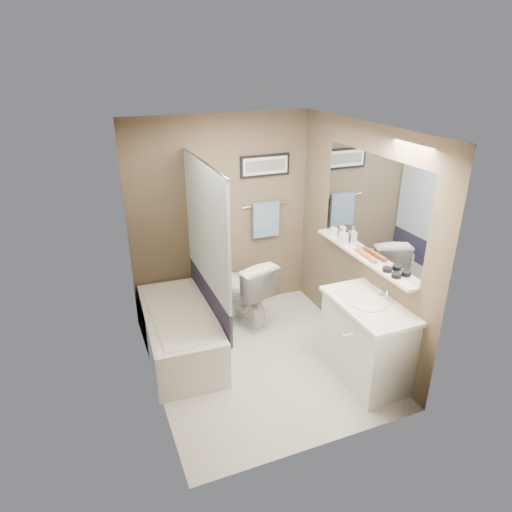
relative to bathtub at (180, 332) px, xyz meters
name	(u,v)px	position (x,y,z in m)	size (l,w,h in m)	color
ground	(261,360)	(0.75, -0.46, -0.25)	(2.50, 2.50, 0.00)	beige
ceiling	(263,131)	(0.75, -0.46, 2.13)	(2.20, 2.50, 0.04)	white
wall_back	(222,218)	(0.75, 0.77, 0.95)	(2.20, 0.04, 2.40)	brown
wall_front	(327,321)	(0.75, -1.69, 0.95)	(2.20, 0.04, 2.40)	brown
wall_left	(148,276)	(-0.33, -0.46, 0.95)	(0.04, 2.50, 2.40)	brown
wall_right	(358,241)	(1.83, -0.46, 0.95)	(0.04, 2.50, 2.40)	brown
tile_surround	(140,273)	(-0.34, 0.04, 0.75)	(0.02, 1.55, 2.00)	beige
curtain_rod	(203,161)	(0.35, 0.04, 1.80)	(0.02, 0.02, 1.55)	silver
curtain_upper	(206,226)	(0.35, 0.04, 1.15)	(0.03, 1.45, 1.28)	white
curtain_lower	(209,298)	(0.35, 0.04, 0.33)	(0.03, 1.45, 0.36)	#292646
mirror	(371,207)	(1.84, -0.61, 1.37)	(0.02, 1.60, 1.00)	silver
shelf	(362,256)	(1.79, -0.61, 0.85)	(0.12, 1.60, 0.03)	silver
towel_bar	(265,205)	(1.30, 0.75, 1.05)	(0.02, 0.02, 0.60)	silver
towel	(266,220)	(1.30, 0.73, 0.87)	(0.34, 0.05, 0.44)	#98C1DD
art_frame	(265,165)	(1.30, 0.77, 1.53)	(0.62, 0.03, 0.26)	black
art_mat	(266,166)	(1.30, 0.76, 1.53)	(0.56, 0.00, 0.20)	white
art_image	(266,166)	(1.30, 0.75, 1.53)	(0.50, 0.00, 0.13)	#595959
door	(387,329)	(1.30, -1.70, 0.75)	(0.80, 0.02, 2.00)	silver
door_handle	(347,335)	(0.97, -1.65, 0.75)	(0.02, 0.02, 0.10)	silver
bathtub	(180,332)	(0.00, 0.00, 0.00)	(0.70, 1.50, 0.50)	white
tub_rim	(179,312)	(0.00, 0.00, 0.25)	(0.56, 1.36, 0.02)	white
toilet	(243,290)	(0.85, 0.36, 0.17)	(0.46, 0.81, 0.83)	silver
vanity	(366,342)	(1.60, -1.08, 0.15)	(0.50, 0.90, 0.80)	silver
countertop	(369,305)	(1.59, -1.08, 0.57)	(0.54, 0.96, 0.04)	white
sink_basin	(369,303)	(1.58, -1.08, 0.60)	(0.34, 0.34, 0.01)	white
faucet_spout	(387,295)	(1.78, -1.08, 0.64)	(0.02, 0.02, 0.10)	white
faucet_knob	(380,292)	(1.78, -0.98, 0.62)	(0.05, 0.05, 0.05)	silver
candle_bowl_near	(396,275)	(1.79, -1.16, 0.89)	(0.09, 0.09, 0.04)	black
candle_bowl_far	(387,269)	(1.79, -1.03, 0.89)	(0.09, 0.09, 0.04)	black
hair_brush_front	(370,258)	(1.79, -0.75, 0.89)	(0.04, 0.04, 0.22)	#CB521C
hair_brush_back	(362,253)	(1.79, -0.61, 0.89)	(0.04, 0.04, 0.22)	#CF4D1D
pink_comb	(352,248)	(1.79, -0.44, 0.87)	(0.03, 0.16, 0.01)	pink
glass_jar	(334,232)	(1.79, -0.06, 0.92)	(0.08, 0.08, 0.10)	silver
soap_bottle	(344,235)	(1.79, -0.26, 0.95)	(0.08, 0.08, 0.17)	#999999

